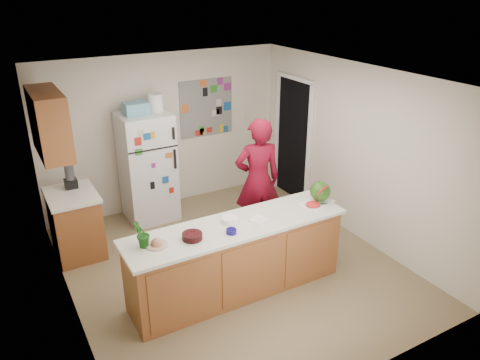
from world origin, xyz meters
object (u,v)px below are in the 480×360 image
person (258,181)px  cherry_bowl (192,236)px  watermelon (320,191)px  refrigerator (148,167)px

person → cherry_bowl: 1.80m
watermelon → cherry_bowl: (-1.79, -0.06, -0.11)m
refrigerator → watermelon: refrigerator is taller
refrigerator → cherry_bowl: 2.45m
person → cherry_bowl: bearing=49.5°
person → watermelon: size_ratio=7.02×
refrigerator → person: (1.14, -1.39, 0.06)m
person → cherry_bowl: (-1.47, -1.04, 0.05)m
refrigerator → person: size_ratio=0.94×
person → watermelon: (0.32, -0.98, 0.15)m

